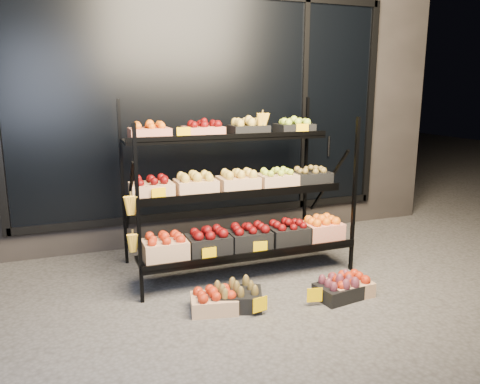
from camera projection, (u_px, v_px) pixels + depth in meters
name	position (u px, v px, depth m)	size (l,w,h in m)	color
ground	(263.00, 292.00, 4.12)	(24.00, 24.00, 0.00)	#514F4C
building	(185.00, 89.00, 6.10)	(6.00, 2.08, 3.50)	#2D2826
display_rack	(238.00, 192.00, 4.49)	(2.18, 1.02, 1.66)	black
tag_floor_a	(260.00, 309.00, 3.67)	(0.13, 0.01, 0.12)	#F2B800
tag_floor_b	(315.00, 299.00, 3.84)	(0.13, 0.01, 0.12)	#F2B800
floor_crate_left	(214.00, 301.00, 3.76)	(0.42, 0.34, 0.19)	tan
floor_crate_midleft	(237.00, 296.00, 3.82)	(0.48, 0.42, 0.20)	black
floor_crate_midright	(348.00, 285.00, 4.04)	(0.39, 0.29, 0.19)	tan
floor_crate_right	(339.00, 289.00, 3.98)	(0.41, 0.33, 0.19)	black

